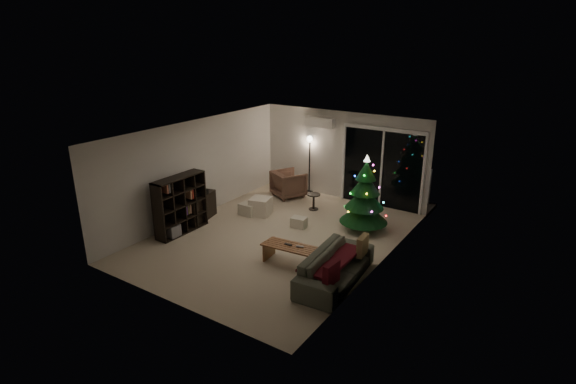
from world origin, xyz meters
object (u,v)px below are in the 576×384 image
Objects in this scene: coffee_table at (294,256)px; armchair at (289,184)px; media_cabinet at (199,208)px; bookshelf at (175,203)px; christmas_tree at (365,193)px; sofa at (335,267)px.

armchair is at bearing 119.57° from coffee_table.
coffee_table is at bearing -24.54° from media_cabinet.
christmas_tree is at bearing 23.80° from bookshelf.
sofa is (4.30, -0.79, -0.03)m from media_cabinet.
media_cabinet is 0.80× the size of coffee_table.
media_cabinet is 4.16m from christmas_tree.
bookshelf is 3.35m from coffee_table.
armchair is (0.93, 3.49, -0.31)m from bookshelf.
bookshelf reaches higher than armchair.
coffee_table is (3.31, -0.69, -0.12)m from media_cabinet.
bookshelf is 3.62m from armchair.
sofa is (4.30, -0.03, -0.39)m from bookshelf.
media_cabinet is 3.39m from coffee_table.
coffee_table is 2.58m from christmas_tree.
sofa is 2.67m from christmas_tree.
coffee_table is at bearing -8.88° from bookshelf.
bookshelf is at bearing -102.70° from media_cabinet.
bookshelf reaches higher than sofa.
media_cabinet is at bearing 98.65° from armchair.
christmas_tree reaches higher than bookshelf.
armchair is 3.03m from christmas_tree.
media_cabinet is 1.27× the size of armchair.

